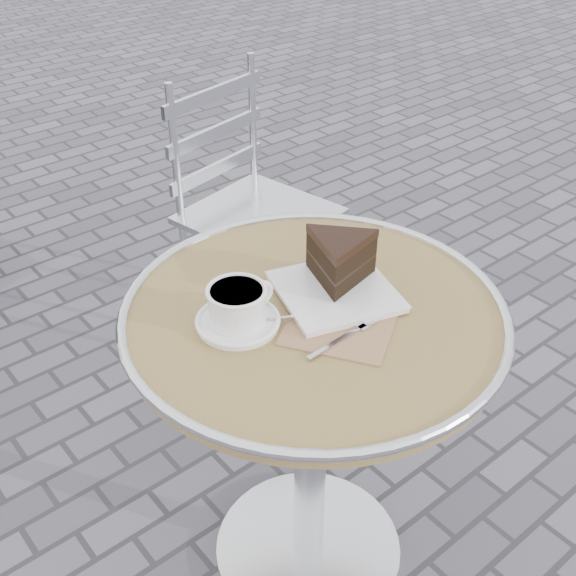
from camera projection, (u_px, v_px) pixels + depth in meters
ground at (308, 552)px, 1.75m from camera, size 80.00×80.00×0.00m
cafe_table at (312, 377)px, 1.42m from camera, size 0.72×0.72×0.74m
cappuccino_set at (238, 309)px, 1.27m from camera, size 0.16×0.15×0.08m
cake_plate_set at (339, 267)px, 1.35m from camera, size 0.31×0.33×0.11m
bistro_chair at (236, 181)px, 2.18m from camera, size 0.46×0.46×0.87m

